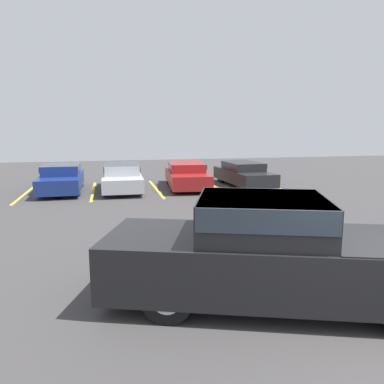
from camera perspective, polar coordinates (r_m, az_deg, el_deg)
The scene contains 11 objects.
ground_plane at distance 6.45m, azimuth 22.66°, elevation -18.28°, with size 60.00×60.00×0.00m, color #423F3F.
stall_stripe_a at distance 18.59m, azimuth -24.03°, elevation -0.19°, with size 0.12×5.48×0.01m, color yellow.
stall_stripe_b at distance 18.23m, azimuth -14.82°, elevation 0.16°, with size 0.12×5.48×0.01m, color yellow.
stall_stripe_c at distance 18.36m, azimuth -5.50°, elevation 0.51°, with size 0.12×5.48×0.01m, color yellow.
stall_stripe_d at distance 18.96m, azimuth 3.47°, elevation 0.83°, with size 0.12×5.48×0.01m, color yellow.
stall_stripe_e at distance 19.99m, azimuth 11.70°, elevation 1.11°, with size 0.12×5.48×0.01m, color yellow.
pickup_truck at distance 6.49m, azimuth 13.11°, elevation -8.93°, with size 6.13×3.78×1.83m.
parked_sedan_a at distance 18.47m, azimuth -19.23°, elevation 2.15°, with size 1.82×4.67×1.26m.
parked_sedan_b at distance 18.06m, azimuth -10.62°, elevation 2.36°, with size 1.86×4.67×1.24m.
parked_sedan_c at distance 18.63m, azimuth -0.84°, elevation 2.72°, with size 2.23×4.91×1.23m.
parked_sedan_d at distance 19.40m, azimuth 7.85°, elevation 2.88°, with size 1.94×4.62×1.21m.
Camera 1 is at (-3.45, -4.57, 2.95)m, focal length 35.00 mm.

